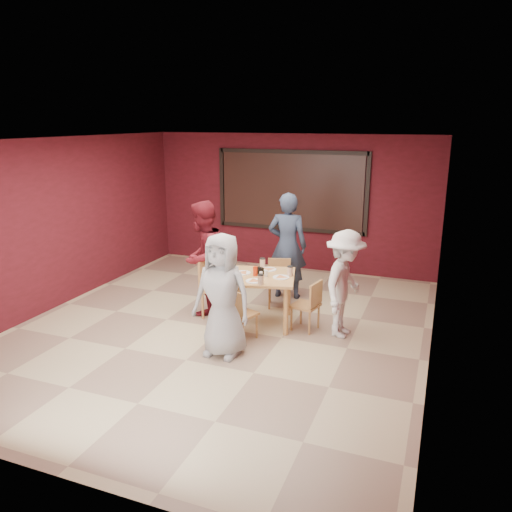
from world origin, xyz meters
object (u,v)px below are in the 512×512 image
at_px(diner_back, 287,246).
at_px(diner_left, 203,258).
at_px(dining_table, 261,281).
at_px(chair_front, 239,312).
at_px(chair_right, 309,303).
at_px(chair_back, 279,280).
at_px(diner_right, 345,284).
at_px(chair_left, 214,284).
at_px(diner_front, 222,295).

distance_m(diner_back, diner_left, 1.59).
relative_size(dining_table, diner_back, 0.64).
bearing_deg(chair_front, chair_right, 39.77).
bearing_deg(chair_right, diner_left, 176.33).
relative_size(chair_back, diner_right, 0.50).
xyz_separation_m(dining_table, chair_front, (-0.08, -0.69, -0.25)).
distance_m(chair_front, diner_left, 1.36).
height_order(chair_right, diner_right, diner_right).
bearing_deg(diner_back, dining_table, 82.99).
height_order(chair_left, diner_back, diner_back).
bearing_deg(chair_front, chair_left, 135.93).
height_order(diner_front, diner_right, diner_front).
relative_size(diner_back, diner_right, 1.19).
bearing_deg(dining_table, chair_front, -96.97).
xyz_separation_m(chair_back, diner_left, (-1.05, -0.74, 0.47)).
xyz_separation_m(chair_front, chair_back, (0.08, 1.56, 0.01)).
height_order(chair_right, diner_back, diner_back).
bearing_deg(chair_back, diner_right, -33.49).
distance_m(diner_front, diner_left, 1.60).
bearing_deg(chair_front, diner_front, -93.94).
distance_m(chair_left, diner_front, 1.40).
height_order(chair_front, diner_left, diner_left).
distance_m(chair_front, chair_back, 1.56).
relative_size(chair_left, chair_right, 1.23).
bearing_deg(diner_back, chair_front, 80.51).
relative_size(chair_front, diner_right, 0.49).
distance_m(chair_left, chair_right, 1.57).
distance_m(dining_table, chair_right, 0.80).
relative_size(chair_left, diner_right, 0.60).
bearing_deg(chair_front, dining_table, 83.03).
relative_size(chair_right, diner_front, 0.46).
height_order(dining_table, chair_back, dining_table).
distance_m(chair_front, chair_right, 1.10).
bearing_deg(chair_right, dining_table, -179.35).
relative_size(chair_back, diner_back, 0.42).
distance_m(chair_back, chair_left, 1.18).
bearing_deg(dining_table, chair_right, 0.65).
distance_m(dining_table, diner_back, 1.33).
bearing_deg(chair_back, diner_back, 90.13).
height_order(chair_front, diner_front, diner_front).
height_order(chair_left, chair_right, chair_left).
xyz_separation_m(chair_right, diner_right, (0.51, 0.02, 0.35)).
xyz_separation_m(chair_front, diner_left, (-0.97, 0.82, 0.48)).
distance_m(chair_back, diner_right, 1.56).
distance_m(diner_left, diner_right, 2.33).
height_order(chair_right, diner_front, diner_front).
relative_size(chair_right, diner_back, 0.41).
height_order(dining_table, chair_left, chair_left).
xyz_separation_m(chair_back, chair_right, (0.76, -0.86, -0.01)).
bearing_deg(chair_left, chair_back, 46.56).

